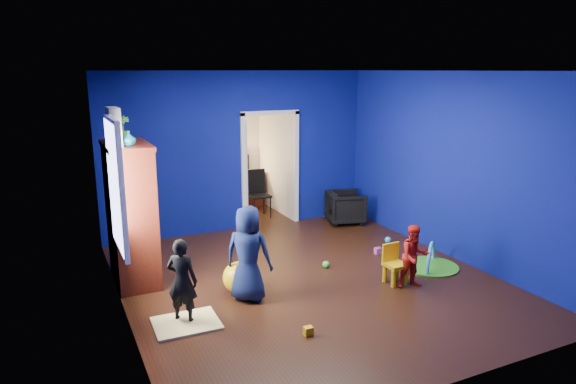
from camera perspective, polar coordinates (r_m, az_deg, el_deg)
name	(u,v)px	position (r m, az deg, el deg)	size (l,w,h in m)	color
floor	(309,281)	(7.38, 2.35, -9.82)	(5.00, 5.50, 0.01)	black
ceiling	(311,71)	(6.78, 2.59, 13.30)	(5.00, 5.50, 0.01)	white
wall_back	(240,152)	(9.42, -5.40, 4.44)	(5.00, 0.02, 2.90)	navy
wall_front	(456,241)	(4.77, 18.13, -5.15)	(5.00, 0.02, 2.90)	navy
wall_left	(118,201)	(6.21, -18.41, -0.92)	(0.02, 5.50, 2.90)	navy
wall_right	(452,166)	(8.39, 17.76, 2.74)	(0.02, 5.50, 2.90)	navy
alcove	(253,154)	(10.47, -3.94, 4.27)	(1.00, 1.75, 2.50)	silver
armchair	(346,207)	(10.02, 6.43, -1.71)	(0.66, 0.68, 0.62)	black
child_black	(182,281)	(6.20, -11.68, -9.62)	(0.38, 0.25, 1.03)	black
child_navy	(248,254)	(6.62, -4.44, -6.84)	(0.61, 0.40, 1.25)	#0F1537
toddler_red	(414,256)	(7.24, 13.84, -6.96)	(0.43, 0.33, 0.88)	#AF1223
vase	(129,139)	(6.91, -17.28, 5.68)	(0.18, 0.18, 0.19)	#0B525F
potted_plant	(122,128)	(7.41, -17.93, 6.74)	(0.19, 0.19, 0.35)	#357F2E
tv_armoire	(131,214)	(7.41, -17.05, -2.30)	(0.58, 1.14, 1.96)	#381009
crt_tv	(134,210)	(7.40, -16.77, -1.97)	(0.46, 0.70, 0.54)	silver
yellow_blanket	(186,323)	(6.33, -11.24, -14.12)	(0.75, 0.60, 0.03)	#F2E07A
hopper_ball	(239,277)	(6.97, -5.51, -9.43)	(0.42, 0.42, 0.42)	yellow
kid_chair	(395,266)	(7.37, 11.85, -8.08)	(0.28, 0.28, 0.50)	yellow
play_mat	(430,266)	(8.14, 15.51, -7.97)	(0.84, 0.84, 0.02)	#479922
toy_arch	(430,266)	(8.14, 15.52, -7.91)	(0.76, 0.76, 0.05)	#3F8CD8
window_left	(114,186)	(6.53, -18.74, 0.64)	(0.03, 0.95, 1.55)	white
curtain	(120,199)	(7.14, -18.20, -0.74)	(0.14, 0.42, 2.40)	slate
doorway	(270,171)	(9.71, -2.02, 2.36)	(1.16, 0.10, 2.10)	white
study_desk	(243,189)	(11.22, -5.06, 0.32)	(0.88, 0.44, 0.75)	#3D140A
desk_monitor	(240,162)	(11.21, -5.34, 3.30)	(0.40, 0.05, 0.32)	black
desk_lamp	(229,165)	(11.07, -6.59, 3.04)	(0.14, 0.14, 0.14)	#FFD88C
folding_chair	(259,195)	(10.33, -3.21, -0.32)	(0.40, 0.40, 0.92)	black
book_shelf	(239,113)	(11.07, -5.44, 8.76)	(0.88, 0.24, 0.04)	white
toy_0	(407,270)	(7.79, 13.04, -8.49)	(0.10, 0.08, 0.10)	#DB5424
toy_1	(388,240)	(9.06, 11.04, -5.21)	(0.11, 0.11, 0.11)	#29ADEC
toy_2	(308,331)	(5.99, 2.27, -15.17)	(0.10, 0.08, 0.10)	orange
toy_3	(326,264)	(7.84, 4.24, -8.00)	(0.11, 0.11, 0.11)	green
toy_4	(378,251)	(8.51, 9.95, -6.45)	(0.10, 0.08, 0.10)	#BC4696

